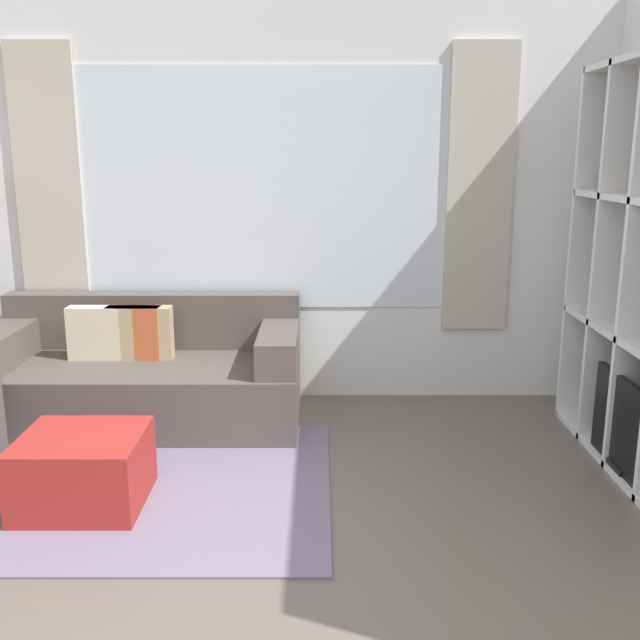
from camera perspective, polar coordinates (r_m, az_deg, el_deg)
The scene contains 4 objects.
wall_back at distance 4.91m, azimuth -4.13°, elevation 9.24°, with size 5.82×0.11×2.70m.
area_rug at distance 4.07m, azimuth -21.09°, elevation -12.26°, with size 2.99×1.65×0.01m, color slate.
couch_main at distance 4.74m, azimuth -13.58°, elevation -4.29°, with size 1.97×0.90×0.78m.
ottoman at distance 3.74m, azimuth -18.13°, elevation -11.34°, with size 0.59×0.55×0.36m.
Camera 1 is at (0.37, -2.08, 1.70)m, focal length 40.00 mm.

